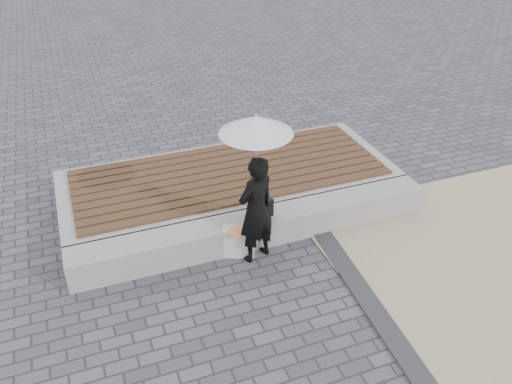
% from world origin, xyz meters
% --- Properties ---
extents(ground, '(80.00, 80.00, 0.00)m').
position_xyz_m(ground, '(0.00, 0.00, 0.00)').
color(ground, '#4D4D52').
rests_on(ground, ground).
extents(edging_band, '(0.61, 5.20, 0.04)m').
position_xyz_m(edging_band, '(0.75, -0.50, 0.02)').
color(edging_band, '#2F2F32').
rests_on(edging_band, ground).
extents(seating_ledge, '(5.00, 0.45, 0.40)m').
position_xyz_m(seating_ledge, '(0.00, 1.60, 0.20)').
color(seating_ledge, '#999893').
rests_on(seating_ledge, ground).
extents(timber_platform, '(5.00, 2.00, 0.40)m').
position_xyz_m(timber_platform, '(0.00, 2.80, 0.20)').
color(timber_platform, '#A0A09B').
rests_on(timber_platform, ground).
extents(timber_decking, '(4.60, 1.80, 0.04)m').
position_xyz_m(timber_decking, '(0.00, 2.80, 0.42)').
color(timber_decking, '#532E1D').
rests_on(timber_decking, timber_platform).
extents(woman, '(0.63, 0.52, 1.48)m').
position_xyz_m(woman, '(-0.15, 1.27, 0.74)').
color(woman, black).
rests_on(woman, ground).
extents(parasol, '(0.86, 0.86, 1.10)m').
position_xyz_m(parasol, '(-0.15, 1.27, 1.90)').
color(parasol, '#B5B5BA').
rests_on(parasol, ground).
extents(handbag, '(0.38, 0.24, 0.26)m').
position_xyz_m(handbag, '(0.01, 1.53, 0.53)').
color(handbag, black).
rests_on(handbag, seating_ledge).
extents(canvas_tote, '(0.44, 0.31, 0.43)m').
position_xyz_m(canvas_tote, '(-0.35, 1.38, 0.21)').
color(canvas_tote, silver).
rests_on(canvas_tote, ground).
extents(magazine, '(0.33, 0.28, 0.01)m').
position_xyz_m(magazine, '(-0.35, 1.33, 0.43)').
color(magazine, '#FB2640').
rests_on(magazine, canvas_tote).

